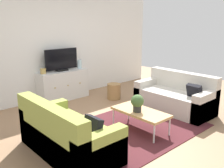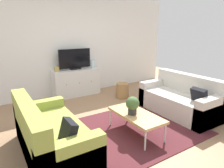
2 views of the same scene
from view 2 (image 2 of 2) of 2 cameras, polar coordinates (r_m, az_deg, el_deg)
ground_plane at (r=3.86m, az=3.57°, el=-12.15°), size 10.00×10.00×0.00m
wall_back at (r=5.70m, az=-11.65°, el=10.75°), size 6.40×0.12×2.70m
area_rug at (r=3.75m, az=4.94°, el=-12.94°), size 2.50×1.90×0.01m
couch_left_side at (r=3.10m, az=-17.78°, el=-14.23°), size 0.82×1.67×0.83m
couch_right_side at (r=4.61m, az=19.05°, el=-4.44°), size 0.82×1.67×0.83m
coffee_table at (r=3.51m, az=6.84°, el=-8.81°), size 0.50×1.05×0.38m
potted_plant at (r=3.40m, az=5.86°, el=-5.86°), size 0.23×0.23×0.31m
tv_console at (r=5.60m, az=-10.15°, el=0.48°), size 1.27×0.47×0.73m
flat_screen_tv at (r=5.49m, az=-10.54°, el=6.94°), size 0.88×0.16×0.55m
glass_vase at (r=5.71m, az=-5.56°, el=5.82°), size 0.11×0.11×0.23m
mantel_clock at (r=5.34m, az=-15.50°, el=4.15°), size 0.11×0.07×0.13m
wicker_basket at (r=5.35m, az=2.95°, el=-1.84°), size 0.34×0.34×0.40m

